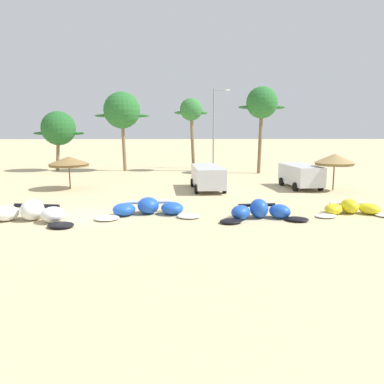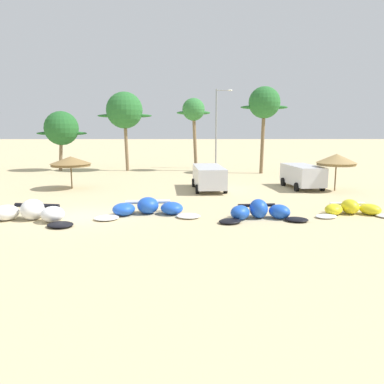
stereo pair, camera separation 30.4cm
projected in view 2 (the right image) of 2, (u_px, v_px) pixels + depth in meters
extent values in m
plane|color=#C6B284|center=(83.00, 216.00, 21.45)|extent=(260.00, 260.00, 0.00)
ellipsoid|color=white|center=(6.00, 213.00, 20.40)|extent=(1.79, 1.79, 0.82)
ellipsoid|color=white|center=(32.00, 209.00, 20.51)|extent=(1.38, 1.50, 1.11)
ellipsoid|color=white|center=(53.00, 214.00, 20.03)|extent=(1.66, 1.73, 0.82)
ellipsoid|color=black|center=(60.00, 225.00, 19.11)|extent=(1.75, 1.69, 0.22)
cylinder|color=black|center=(37.00, 206.00, 20.95)|extent=(2.53, 0.60, 0.23)
cube|color=black|center=(31.00, 210.00, 20.38)|extent=(0.98, 0.61, 0.04)
ellipsoid|color=white|center=(106.00, 218.00, 20.60)|extent=(1.72, 1.67, 0.19)
ellipsoid|color=blue|center=(124.00, 209.00, 21.52)|extent=(1.71, 1.75, 0.70)
ellipsoid|color=blue|center=(148.00, 205.00, 21.97)|extent=(1.34, 1.44, 0.94)
ellipsoid|color=blue|center=(172.00, 208.00, 21.80)|extent=(1.79, 1.80, 0.70)
ellipsoid|color=white|center=(188.00, 216.00, 21.06)|extent=(1.58, 1.51, 0.19)
cylinder|color=white|center=(148.00, 202.00, 22.41)|extent=(2.58, 0.49, 0.23)
cube|color=white|center=(148.00, 206.00, 21.84)|extent=(0.98, 0.57, 0.04)
ellipsoid|color=black|center=(230.00, 221.00, 19.82)|extent=(1.52, 1.41, 0.21)
ellipsoid|color=blue|center=(240.00, 213.00, 20.55)|extent=(1.45, 1.54, 0.76)
ellipsoid|color=blue|center=(259.00, 209.00, 20.90)|extent=(1.10, 1.31, 1.03)
ellipsoid|color=blue|center=(279.00, 212.00, 20.77)|extent=(1.54, 1.56, 0.76)
ellipsoid|color=black|center=(296.00, 219.00, 20.19)|extent=(1.42, 1.25, 0.21)
cylinder|color=black|center=(256.00, 205.00, 21.31)|extent=(2.08, 0.40, 0.19)
cube|color=black|center=(259.00, 209.00, 20.79)|extent=(0.79, 0.51, 0.04)
ellipsoid|color=white|center=(326.00, 216.00, 21.02)|extent=(1.48, 1.31, 0.16)
ellipsoid|color=yellow|center=(334.00, 209.00, 21.67)|extent=(1.47, 1.54, 0.61)
ellipsoid|color=yellow|center=(350.00, 207.00, 21.93)|extent=(0.95, 1.24, 0.82)
ellipsoid|color=yellow|center=(370.00, 209.00, 21.70)|extent=(1.48, 1.54, 0.61)
cylinder|color=white|center=(347.00, 204.00, 22.33)|extent=(1.99, 0.20, 0.18)
cube|color=white|center=(351.00, 207.00, 21.80)|extent=(0.73, 0.45, 0.04)
cylinder|color=brown|center=(71.00, 176.00, 30.60)|extent=(0.10, 0.10, 2.00)
cone|color=olive|center=(71.00, 160.00, 30.38)|extent=(3.19, 3.19, 0.57)
cylinder|color=brown|center=(71.00, 165.00, 30.45)|extent=(3.03, 3.03, 0.20)
cylinder|color=brown|center=(335.00, 177.00, 29.67)|extent=(0.10, 0.10, 2.16)
cone|color=#9E7F4C|center=(337.00, 158.00, 29.43)|extent=(3.03, 3.03, 0.68)
cylinder|color=olive|center=(336.00, 164.00, 29.50)|extent=(2.88, 2.88, 0.20)
cube|color=silver|center=(302.00, 175.00, 30.86)|extent=(2.59, 4.86, 1.50)
cube|color=black|center=(296.00, 170.00, 32.06)|extent=(2.13, 1.40, 0.56)
cylinder|color=black|center=(283.00, 182.00, 32.26)|extent=(0.32, 0.70, 0.68)
cylinder|color=black|center=(307.00, 181.00, 32.52)|extent=(0.32, 0.70, 0.68)
cylinder|color=black|center=(297.00, 187.00, 29.45)|extent=(0.32, 0.70, 0.68)
cylinder|color=black|center=(322.00, 186.00, 29.71)|extent=(0.32, 0.70, 0.68)
cube|color=silver|center=(209.00, 176.00, 30.04)|extent=(2.47, 5.45, 1.50)
cube|color=black|center=(207.00, 171.00, 31.44)|extent=(2.14, 1.47, 0.56)
cylinder|color=black|center=(194.00, 183.00, 31.71)|extent=(0.29, 0.70, 0.68)
cylinder|color=black|center=(219.00, 182.00, 31.87)|extent=(0.29, 0.70, 0.68)
cylinder|color=black|center=(197.00, 189.00, 28.47)|extent=(0.29, 0.70, 0.68)
cylinder|color=black|center=(225.00, 189.00, 28.63)|extent=(0.29, 0.70, 0.68)
cylinder|color=#7F6647|center=(61.00, 150.00, 43.06)|extent=(0.72, 0.36, 4.72)
sphere|color=#236028|center=(61.00, 128.00, 42.66)|extent=(3.74, 3.74, 3.74)
ellipsoid|color=#236028|center=(48.00, 133.00, 42.75)|extent=(2.62, 0.50, 0.36)
ellipsoid|color=#236028|center=(75.00, 133.00, 42.76)|extent=(2.62, 0.50, 0.36)
cylinder|color=#7F6647|center=(126.00, 141.00, 42.71)|extent=(0.53, 0.36, 6.65)
sphere|color=#286B2D|center=(124.00, 110.00, 42.16)|extent=(3.98, 3.98, 3.98)
ellipsoid|color=#286B2D|center=(110.00, 116.00, 42.25)|extent=(2.78, 0.50, 0.36)
ellipsoid|color=#286B2D|center=(139.00, 116.00, 42.27)|extent=(2.78, 0.50, 0.36)
cylinder|color=#7F6647|center=(195.00, 140.00, 42.68)|extent=(0.65, 0.36, 6.74)
sphere|color=#337A38|center=(194.00, 109.00, 42.11)|extent=(2.45, 2.45, 2.45)
ellipsoid|color=#337A38|center=(185.00, 113.00, 42.16)|extent=(1.72, 0.50, 0.36)
ellipsoid|color=#337A38|center=(202.00, 113.00, 42.18)|extent=(1.72, 0.50, 0.36)
cylinder|color=brown|center=(263.00, 138.00, 40.30)|extent=(0.49, 0.36, 7.34)
sphere|color=#286B2D|center=(264.00, 102.00, 39.68)|extent=(3.26, 3.26, 3.26)
ellipsoid|color=#286B2D|center=(252.00, 107.00, 39.76)|extent=(2.28, 0.50, 0.36)
ellipsoid|color=#286B2D|center=(277.00, 107.00, 39.77)|extent=(2.28, 0.50, 0.36)
cylinder|color=gray|center=(216.00, 129.00, 45.10)|extent=(0.18, 0.18, 9.15)
cylinder|color=gray|center=(223.00, 90.00, 44.36)|extent=(1.56, 0.10, 0.10)
ellipsoid|color=silver|center=(230.00, 90.00, 44.36)|extent=(0.56, 0.24, 0.20)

